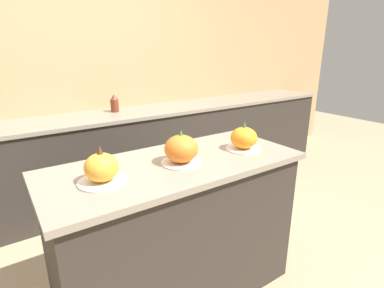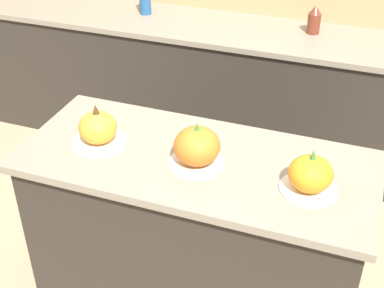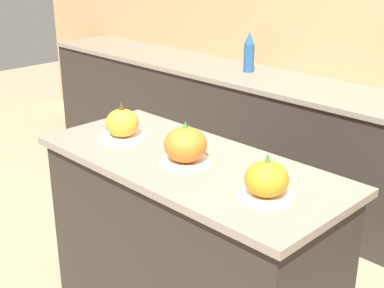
{
  "view_description": "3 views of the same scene",
  "coord_description": "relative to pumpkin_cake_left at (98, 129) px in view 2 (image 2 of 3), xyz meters",
  "views": [
    {
      "loc": [
        -0.82,
        -1.36,
        1.53
      ],
      "look_at": [
        0.08,
        -0.05,
        1.02
      ],
      "focal_mm": 28.0,
      "sensor_mm": 36.0,
      "label": 1
    },
    {
      "loc": [
        0.6,
        -1.71,
        2.18
      ],
      "look_at": [
        -0.03,
        0.04,
        0.96
      ],
      "focal_mm": 50.0,
      "sensor_mm": 36.0,
      "label": 2
    },
    {
      "loc": [
        1.57,
        -1.54,
        1.83
      ],
      "look_at": [
        0.02,
        -0.0,
        1.0
      ],
      "focal_mm": 50.0,
      "sensor_mm": 36.0,
      "label": 3
    }
  ],
  "objects": [
    {
      "name": "kitchen_island",
      "position": [
        0.43,
        0.03,
        -0.53
      ],
      "size": [
        1.48,
        0.65,
        0.92
      ],
      "color": "#2D2823",
      "rests_on": "ground_plane"
    },
    {
      "name": "back_counter",
      "position": [
        0.43,
        1.5,
        -0.53
      ],
      "size": [
        6.0,
        0.6,
        0.91
      ],
      "color": "#2D2823",
      "rests_on": "ground_plane"
    },
    {
      "name": "pumpkin_cake_left",
      "position": [
        0.0,
        0.0,
        0.0
      ],
      "size": [
        0.24,
        0.24,
        0.19
      ],
      "color": "silver",
      "rests_on": "kitchen_island"
    },
    {
      "name": "pumpkin_cake_center",
      "position": [
        0.45,
        -0.0,
        0.01
      ],
      "size": [
        0.23,
        0.23,
        0.19
      ],
      "color": "silver",
      "rests_on": "kitchen_island"
    },
    {
      "name": "pumpkin_cake_right",
      "position": [
        0.9,
        -0.02,
        0.0
      ],
      "size": [
        0.22,
        0.22,
        0.18
      ],
      "color": "silver",
      "rests_on": "kitchen_island"
    },
    {
      "name": "bottle_short",
      "position": [
        0.66,
        1.59,
        0.01
      ],
      "size": [
        0.08,
        0.08,
        0.18
      ],
      "color": "maroon",
      "rests_on": "back_counter"
    }
  ]
}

